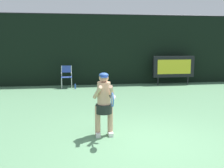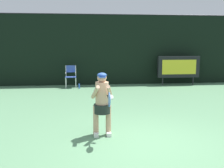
{
  "view_description": "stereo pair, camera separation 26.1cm",
  "coord_description": "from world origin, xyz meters",
  "px_view_note": "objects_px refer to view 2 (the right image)",
  "views": [
    {
      "loc": [
        -1.62,
        -5.42,
        2.2
      ],
      "look_at": [
        -0.55,
        1.87,
        1.05
      ],
      "focal_mm": 42.71,
      "sensor_mm": 36.0,
      "label": 1
    },
    {
      "loc": [
        -1.36,
        -5.45,
        2.2
      ],
      "look_at": [
        -0.55,
        1.87,
        1.05
      ],
      "focal_mm": 42.71,
      "sensor_mm": 36.0,
      "label": 2
    }
  ],
  "objects_px": {
    "water_bottle": "(79,86)",
    "tennis_racket": "(109,99)",
    "umpire_chair": "(71,75)",
    "scoreboard": "(179,67)",
    "tennis_player": "(102,101)"
  },
  "relations": [
    {
      "from": "scoreboard",
      "to": "tennis_racket",
      "type": "distance_m",
      "value": 8.98
    },
    {
      "from": "scoreboard",
      "to": "tennis_racket",
      "type": "xyz_separation_m",
      "value": [
        -4.4,
        -7.82,
        0.06
      ]
    },
    {
      "from": "umpire_chair",
      "to": "tennis_player",
      "type": "height_order",
      "value": "tennis_player"
    },
    {
      "from": "scoreboard",
      "to": "water_bottle",
      "type": "distance_m",
      "value": 5.23
    },
    {
      "from": "umpire_chair",
      "to": "water_bottle",
      "type": "distance_m",
      "value": 0.75
    },
    {
      "from": "umpire_chair",
      "to": "tennis_player",
      "type": "relative_size",
      "value": 0.72
    },
    {
      "from": "scoreboard",
      "to": "tennis_racket",
      "type": "relative_size",
      "value": 3.65
    },
    {
      "from": "umpire_chair",
      "to": "scoreboard",
      "type": "bearing_deg",
      "value": 2.11
    },
    {
      "from": "water_bottle",
      "to": "tennis_racket",
      "type": "bearing_deg",
      "value": -84.21
    },
    {
      "from": "water_bottle",
      "to": "tennis_racket",
      "type": "relative_size",
      "value": 0.44
    },
    {
      "from": "umpire_chair",
      "to": "water_bottle",
      "type": "relative_size",
      "value": 4.08
    },
    {
      "from": "scoreboard",
      "to": "water_bottle",
      "type": "xyz_separation_m",
      "value": [
        -5.13,
        -0.6,
        -0.82
      ]
    },
    {
      "from": "water_bottle",
      "to": "tennis_racket",
      "type": "xyz_separation_m",
      "value": [
        0.73,
        -7.22,
        0.88
      ]
    },
    {
      "from": "umpire_chair",
      "to": "tennis_racket",
      "type": "bearing_deg",
      "value": -81.49
    },
    {
      "from": "umpire_chair",
      "to": "water_bottle",
      "type": "height_order",
      "value": "umpire_chair"
    }
  ]
}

